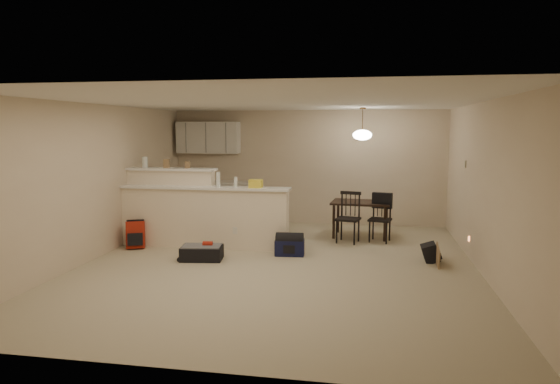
% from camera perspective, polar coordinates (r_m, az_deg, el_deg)
% --- Properties ---
extents(room, '(7.00, 7.02, 2.50)m').
position_cam_1_polar(room, '(7.61, -0.19, 0.81)').
color(room, '#BAAE8F').
rests_on(room, ground).
extents(breakfast_bar, '(3.08, 0.58, 1.39)m').
position_cam_1_polar(breakfast_bar, '(9.10, -10.02, -2.30)').
color(breakfast_bar, '#F5E3C6').
rests_on(breakfast_bar, ground).
extents(upper_cabinets, '(1.40, 0.34, 0.70)m').
position_cam_1_polar(upper_cabinets, '(11.33, -8.20, 6.18)').
color(upper_cabinets, white).
rests_on(upper_cabinets, room).
extents(kitchen_counter, '(1.80, 0.60, 0.90)m').
position_cam_1_polar(kitchen_counter, '(11.27, -7.30, -1.22)').
color(kitchen_counter, white).
rests_on(kitchen_counter, ground).
extents(thermostat, '(0.02, 0.12, 0.12)m').
position_cam_1_polar(thermostat, '(9.15, 20.40, 3.03)').
color(thermostat, beige).
rests_on(thermostat, room).
extents(jar, '(0.10, 0.10, 0.20)m').
position_cam_1_polar(jar, '(9.49, -15.18, 3.31)').
color(jar, silver).
rests_on(jar, breakfast_bar).
extents(cereal_box, '(0.10, 0.07, 0.16)m').
position_cam_1_polar(cereal_box, '(9.32, -12.84, 3.19)').
color(cereal_box, olive).
rests_on(cereal_box, breakfast_bar).
extents(small_box, '(0.08, 0.06, 0.12)m').
position_cam_1_polar(small_box, '(9.17, -10.54, 3.06)').
color(small_box, olive).
rests_on(small_box, breakfast_bar).
extents(bottle_a, '(0.07, 0.07, 0.26)m').
position_cam_1_polar(bottle_a, '(8.78, -7.08, 1.43)').
color(bottle_a, silver).
rests_on(bottle_a, breakfast_bar).
extents(bottle_b, '(0.06, 0.06, 0.18)m').
position_cam_1_polar(bottle_b, '(8.69, -5.10, 1.14)').
color(bottle_b, silver).
rests_on(bottle_b, breakfast_bar).
extents(bag_lump, '(0.22, 0.18, 0.14)m').
position_cam_1_polar(bag_lump, '(8.61, -2.79, 0.96)').
color(bag_lump, olive).
rests_on(bag_lump, breakfast_bar).
extents(dining_table, '(1.16, 0.82, 0.69)m').
position_cam_1_polar(dining_table, '(9.81, 9.22, -1.58)').
color(dining_table, black).
rests_on(dining_table, ground).
extents(pendant_lamp, '(0.36, 0.36, 0.62)m').
position_cam_1_polar(pendant_lamp, '(9.69, 9.39, 6.50)').
color(pendant_lamp, brown).
rests_on(pendant_lamp, room).
extents(dining_chair_near, '(0.49, 0.47, 0.94)m').
position_cam_1_polar(dining_chair_near, '(9.31, 7.77, -2.91)').
color(dining_chair_near, black).
rests_on(dining_chair_near, ground).
extents(dining_chair_far, '(0.46, 0.45, 0.89)m').
position_cam_1_polar(dining_chair_far, '(9.47, 11.35, -2.97)').
color(dining_chair_far, black).
rests_on(dining_chair_far, ground).
extents(suitcase, '(0.70, 0.51, 0.22)m').
position_cam_1_polar(suitcase, '(8.20, -8.92, -6.90)').
color(suitcase, black).
rests_on(suitcase, ground).
extents(red_backpack, '(0.37, 0.30, 0.47)m').
position_cam_1_polar(red_backpack, '(9.19, -16.18, -4.74)').
color(red_backpack, '#AC2213').
rests_on(red_backpack, ground).
extents(navy_duffel, '(0.50, 0.30, 0.26)m').
position_cam_1_polar(navy_duffel, '(8.37, 1.11, -6.36)').
color(navy_duffel, '#121539').
rests_on(navy_duffel, ground).
extents(black_daypack, '(0.23, 0.32, 0.28)m').
position_cam_1_polar(black_daypack, '(8.34, 16.79, -6.66)').
color(black_daypack, black).
rests_on(black_daypack, ground).
extents(cardboard_sheet, '(0.02, 0.41, 0.31)m').
position_cam_1_polar(cardboard_sheet, '(8.08, 17.59, -7.03)').
color(cardboard_sheet, olive).
rests_on(cardboard_sheet, ground).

